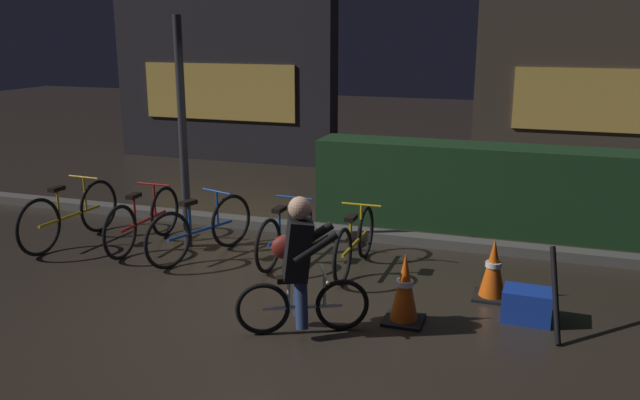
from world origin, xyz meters
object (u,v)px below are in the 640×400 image
(parked_bike_leftmost, at_px, (70,215))
(parked_bike_center_right, at_px, (286,233))
(parked_bike_left_mid, at_px, (144,220))
(traffic_cone_near, at_px, (405,289))
(street_post, at_px, (183,135))
(traffic_cone_far, at_px, (493,270))
(parked_bike_center_left, at_px, (201,229))
(parked_bike_right_mid, at_px, (355,242))
(cyclist, at_px, (299,265))
(closed_umbrella, at_px, (555,295))
(blue_crate, at_px, (527,305))

(parked_bike_leftmost, height_order, parked_bike_center_right, parked_bike_leftmost)
(parked_bike_left_mid, height_order, traffic_cone_near, parked_bike_left_mid)
(parked_bike_left_mid, xyz_separation_m, traffic_cone_near, (3.49, -1.11, -0.02))
(street_post, bearing_deg, traffic_cone_far, -7.15)
(parked_bike_center_left, distance_m, parked_bike_right_mid, 1.83)
(parked_bike_left_mid, bearing_deg, traffic_cone_far, -93.89)
(parked_bike_leftmost, relative_size, traffic_cone_near, 2.60)
(parked_bike_right_mid, relative_size, cyclist, 1.23)
(parked_bike_center_left, bearing_deg, parked_bike_center_right, -56.93)
(traffic_cone_far, bearing_deg, parked_bike_center_right, 170.31)
(parked_bike_center_left, relative_size, parked_bike_center_right, 1.03)
(closed_umbrella, bearing_deg, parked_bike_right_mid, 49.91)
(street_post, bearing_deg, blue_crate, -12.51)
(parked_bike_leftmost, bearing_deg, parked_bike_left_mid, -76.76)
(parked_bike_left_mid, bearing_deg, street_post, -69.75)
(street_post, relative_size, parked_bike_left_mid, 1.71)
(parked_bike_center_left, distance_m, traffic_cone_far, 3.35)
(street_post, xyz_separation_m, parked_bike_center_right, (1.32, -0.06, -1.07))
(parked_bike_leftmost, distance_m, blue_crate, 5.54)
(blue_crate, bearing_deg, parked_bike_leftmost, 174.26)
(parked_bike_leftmost, bearing_deg, cyclist, -108.22)
(parked_bike_right_mid, xyz_separation_m, traffic_cone_near, (0.81, -1.16, 0.00))
(parked_bike_leftmost, distance_m, traffic_cone_near, 4.54)
(parked_bike_center_left, xyz_separation_m, parked_bike_right_mid, (1.83, 0.16, -0.02))
(traffic_cone_far, xyz_separation_m, closed_umbrella, (0.58, -0.69, 0.08))
(parked_bike_left_mid, height_order, parked_bike_right_mid, parked_bike_left_mid)
(traffic_cone_near, relative_size, cyclist, 0.54)
(street_post, relative_size, parked_bike_leftmost, 1.60)
(parked_bike_left_mid, distance_m, cyclist, 3.11)
(parked_bike_right_mid, bearing_deg, cyclist, 179.17)
(parked_bike_center_right, bearing_deg, parked_bike_leftmost, 99.28)
(parked_bike_center_left, height_order, traffic_cone_near, parked_bike_center_left)
(parked_bike_center_right, relative_size, closed_umbrella, 1.78)
(parked_bike_leftmost, bearing_deg, traffic_cone_near, -98.44)
(cyclist, bearing_deg, street_post, 114.45)
(traffic_cone_near, xyz_separation_m, closed_umbrella, (1.29, 0.15, 0.06))
(parked_bike_center_left, distance_m, traffic_cone_near, 2.81)
(traffic_cone_near, bearing_deg, parked_bike_center_left, 159.24)
(parked_bike_leftmost, relative_size, cyclist, 1.39)
(parked_bike_left_mid, relative_size, traffic_cone_far, 2.60)
(parked_bike_right_mid, distance_m, blue_crate, 2.03)
(street_post, relative_size, cyclist, 2.23)
(street_post, height_order, parked_bike_leftmost, street_post)
(parked_bike_leftmost, relative_size, closed_umbrella, 2.04)
(street_post, distance_m, traffic_cone_far, 3.89)
(parked_bike_right_mid, bearing_deg, traffic_cone_near, -144.89)
(blue_crate, bearing_deg, parked_bike_center_right, 162.87)
(parked_bike_center_left, relative_size, traffic_cone_far, 2.52)
(street_post, relative_size, traffic_cone_near, 4.16)
(parked_bike_leftmost, distance_m, closed_umbrella, 5.79)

